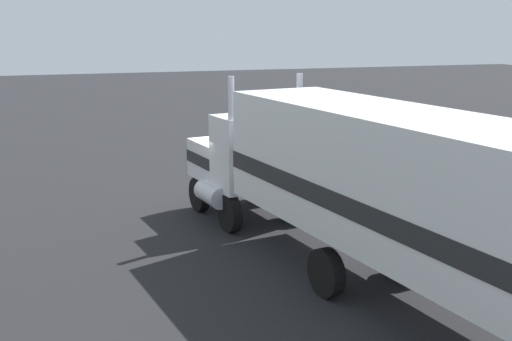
{
  "coord_description": "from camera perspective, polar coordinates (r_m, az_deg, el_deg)",
  "views": [
    {
      "loc": [
        -18.42,
        5.37,
        5.88
      ],
      "look_at": [
        -1.35,
        -0.29,
        1.6
      ],
      "focal_mm": 43.22,
      "sensor_mm": 36.0,
      "label": 1
    }
  ],
  "objects": [
    {
      "name": "ground_plane",
      "position": [
        20.06,
        -2.01,
        -3.66
      ],
      "size": [
        120.0,
        120.0,
        0.0
      ],
      "primitive_type": "plane",
      "color": "#232326"
    },
    {
      "name": "lane_stripe_near",
      "position": [
        21.76,
        6.45,
        -2.36
      ],
      "size": [
        4.35,
        0.98,
        0.01
      ],
      "primitive_type": "cube",
      "rotation": [
        0.0,
        0.0,
        0.19
      ],
      "color": "silver",
      "rests_on": "ground_plane"
    },
    {
      "name": "lane_stripe_mid",
      "position": [
        22.48,
        13.74,
        -2.15
      ],
      "size": [
        4.38,
        0.72,
        0.01
      ],
      "primitive_type": "cube",
      "rotation": [
        0.0,
        0.0,
        0.13
      ],
      "color": "silver",
      "rests_on": "ground_plane"
    },
    {
      "name": "lane_stripe_far",
      "position": [
        24.2,
        16.75,
        -1.24
      ],
      "size": [
        4.35,
        1.02,
        0.01
      ],
      "primitive_type": "cube",
      "rotation": [
        0.0,
        0.0,
        0.2
      ],
      "color": "silver",
      "rests_on": "ground_plane"
    },
    {
      "name": "semi_truck",
      "position": [
        13.91,
        10.19,
        -0.78
      ],
      "size": [
        14.38,
        4.96,
        4.5
      ],
      "color": "white",
      "rests_on": "ground_plane"
    }
  ]
}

